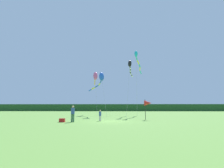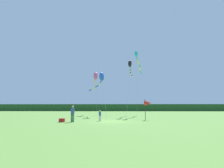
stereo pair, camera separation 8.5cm
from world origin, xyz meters
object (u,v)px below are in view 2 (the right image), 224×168
Objects in this scene: cooler_box at (62,120)px; kite_cyan at (137,58)px; kite_blue at (101,78)px; banner_flag_pole at (148,103)px; person_adult at (73,113)px; kite_rainbow at (96,76)px; kite_black at (130,66)px; person_child at (100,115)px.

kite_cyan is at bearing 52.71° from cooler_box.
banner_flag_pole is at bearing -47.54° from kite_blue.
kite_rainbow reaches higher than person_adult.
banner_flag_pole is 0.28× the size of kite_rainbow.
banner_flag_pole is at bearing -80.53° from kite_black.
kite_rainbow is (-2.59, 14.64, 7.27)m from person_child.
kite_blue reaches higher than banner_flag_pole.
kite_blue reaches higher than cooler_box.
kite_blue is (-6.80, 7.43, 4.56)m from banner_flag_pole.
kite_blue is at bearing -72.56° from kite_rainbow.
person_child is (2.80, 1.38, -0.28)m from person_adult.
banner_flag_pole is at bearing -56.33° from kite_rainbow.
kite_cyan is (9.76, 12.82, 10.61)m from cooler_box.
kite_black is (7.20, 12.08, 8.24)m from person_adult.
person_adult is 12.31m from kite_blue.
cooler_box is 0.05× the size of kite_black.
kite_cyan is at bearing 62.81° from person_child.
banner_flag_pole reaches higher than person_child.
person_child is at bearing 26.22° from person_adult.
kite_rainbow is (-8.45, 12.68, 5.89)m from banner_flag_pole.
person_child is 6.33m from banner_flag_pole.
kite_rainbow is at bearing 107.44° from kite_blue.
cooler_box is 17.89m from kite_rainbow.
kite_rainbow reaches higher than banner_flag_pole.
kite_rainbow is at bearing 89.26° from person_adult.
kite_rainbow is at bearing 100.02° from person_child.
kite_rainbow is at bearing 159.01° from kite_cyan.
kite_rainbow is at bearing 85.31° from cooler_box.
kite_black is at bearing -29.43° from kite_rainbow.
kite_cyan reaches higher than person_child.
kite_blue is 0.85× the size of kite_rainbow.
kite_rainbow is at bearing 123.67° from banner_flag_pole.
kite_cyan is (5.86, 11.40, 10.12)m from person_child.
kite_black is (4.40, 10.70, 8.52)m from person_child.
kite_cyan is at bearing -20.99° from kite_rainbow.
kite_blue is (-0.94, 9.40, 5.94)m from person_child.
banner_flag_pole is (9.77, 3.38, 1.87)m from cooler_box.
kite_cyan is 1.55× the size of kite_blue.
kite_rainbow is (0.21, 16.02, 6.99)m from person_adult.
person_adult is 3.13m from person_child.
cooler_box is at bearing -160.90° from banner_flag_pole.
person_adult is 0.15× the size of kite_cyan.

